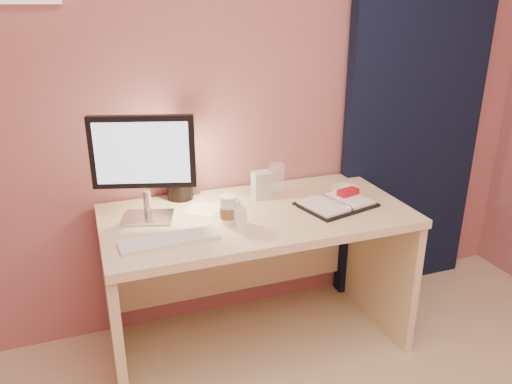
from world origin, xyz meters
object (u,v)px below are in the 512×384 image
object	(u,v)px
coffee_cup	(229,210)
lotion_bottle	(239,212)
keyboard	(169,240)
clear_cup	(277,178)
product_box	(262,185)
planner	(337,203)
dark_jar	(180,181)
desk	(252,249)
monitor	(144,159)
bowl	(344,191)
desk_lamp	(200,157)

from	to	relation	value
coffee_cup	lotion_bottle	xyz separation A→B (m)	(0.04, -0.04, -0.00)
keyboard	clear_cup	distance (m)	0.74
keyboard	product_box	size ratio (longest dim) A/B	2.94
planner	dark_jar	xyz separation A→B (m)	(-0.68, 0.34, 0.08)
desk	planner	world-z (taller)	planner
monitor	dark_jar	bearing A→B (deg)	62.92
planner	bowl	world-z (taller)	planner
monitor	desk_lamp	xyz separation A→B (m)	(0.28, 0.13, -0.06)
monitor	clear_cup	world-z (taller)	monitor
coffee_cup	lotion_bottle	size ratio (longest dim) A/B	1.08
monitor	keyboard	world-z (taller)	monitor
monitor	bowl	size ratio (longest dim) A/B	3.62
desk	desk_lamp	bearing A→B (deg)	143.69
coffee_cup	product_box	size ratio (longest dim) A/B	0.92
clear_cup	product_box	size ratio (longest dim) A/B	1.04
clear_cup	lotion_bottle	world-z (taller)	clear_cup
keyboard	desk_lamp	world-z (taller)	desk_lamp
planner	dark_jar	distance (m)	0.76
clear_cup	product_box	world-z (taller)	clear_cup
desk	planner	bearing A→B (deg)	-18.07
coffee_cup	dark_jar	world-z (taller)	dark_jar
product_box	dark_jar	bearing A→B (deg)	160.37
monitor	desk_lamp	size ratio (longest dim) A/B	1.32
coffee_cup	dark_jar	distance (m)	0.38
clear_cup	desk_lamp	distance (m)	0.42
keyboard	desk_lamp	distance (m)	0.50
keyboard	bowl	world-z (taller)	bowl
desk	planner	size ratio (longest dim) A/B	3.65
bowl	clear_cup	bearing A→B (deg)	150.49
desk	clear_cup	world-z (taller)	clear_cup
desk	product_box	size ratio (longest dim) A/B	10.38
bowl	product_box	bearing A→B (deg)	166.14
planner	bowl	bearing A→B (deg)	34.46
bowl	product_box	xyz separation A→B (m)	(-0.40, 0.10, 0.05)
dark_jar	product_box	distance (m)	0.40
monitor	lotion_bottle	world-z (taller)	monitor
monitor	keyboard	xyz separation A→B (m)	(0.04, -0.25, -0.27)
monitor	planner	size ratio (longest dim) A/B	1.23
desk	coffee_cup	size ratio (longest dim) A/B	11.27
monitor	product_box	bearing A→B (deg)	22.68
desk	desk_lamp	world-z (taller)	desk_lamp
clear_cup	lotion_bottle	bearing A→B (deg)	-133.27
desk	product_box	xyz separation A→B (m)	(0.08, 0.08, 0.29)
bowl	lotion_bottle	xyz separation A→B (m)	(-0.60, -0.16, 0.04)
bowl	product_box	size ratio (longest dim) A/B	0.96
monitor	coffee_cup	bearing A→B (deg)	-9.45
monitor	clear_cup	xyz separation A→B (m)	(0.67, 0.13, -0.21)
desk	planner	xyz separation A→B (m)	(0.39, -0.13, 0.24)
coffee_cup	clear_cup	distance (m)	0.45
desk	lotion_bottle	bearing A→B (deg)	-124.31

